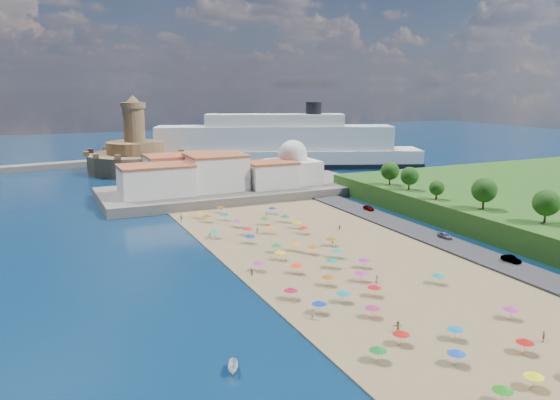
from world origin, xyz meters
name	(u,v)px	position (x,y,z in m)	size (l,w,h in m)	color
ground	(312,260)	(0.00, 0.00, 0.00)	(700.00, 700.00, 0.00)	#071938
terrace	(237,191)	(10.00, 73.00, 1.50)	(90.00, 36.00, 3.00)	#59544C
jetty	(151,180)	(-12.00, 108.00, 1.20)	(18.00, 70.00, 2.40)	#59544C
waterfront_buildings	(199,174)	(-3.05, 73.64, 7.88)	(57.00, 29.00, 11.00)	silver
domed_building	(293,166)	(30.00, 71.00, 8.97)	(16.00, 16.00, 15.00)	silver
fortress	(136,156)	(-12.00, 138.00, 6.68)	(40.00, 40.00, 32.40)	olive
cruise_ship	(275,148)	(48.06, 126.73, 8.60)	(130.86, 67.88, 29.05)	black
beach_parasols	(328,264)	(-1.46, -9.30, 2.15)	(30.78, 118.26, 2.20)	gray
beachgoers	(301,258)	(-2.96, -0.81, 1.12)	(36.57, 100.65, 1.88)	tan
moored_boats	(309,398)	(-25.33, -47.13, 0.78)	(11.86, 19.43, 1.69)	white
parked_cars	(453,238)	(36.00, -2.80, 1.37)	(1.91, 71.30, 1.44)	gray
hillside_trees	(508,199)	(48.87, -6.40, 10.32)	(12.63, 102.97, 7.99)	#382314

